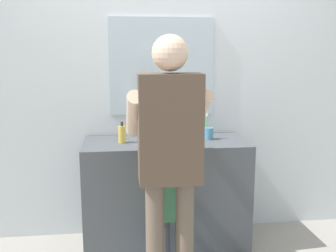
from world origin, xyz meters
name	(u,v)px	position (x,y,z in m)	size (l,w,h in m)	color
back_wall	(161,76)	(0.00, 0.62, 1.35)	(4.40, 0.10, 2.70)	silver
vanity_cabinet	(166,194)	(0.00, 0.30, 0.43)	(1.28, 0.54, 0.87)	#4C5156
sink_basin	(166,135)	(0.00, 0.28, 0.92)	(0.35, 0.35, 0.11)	white
faucet	(163,126)	(0.00, 0.49, 0.95)	(0.18, 0.14, 0.18)	#B7BABF
toothbrush_cup	(209,133)	(0.35, 0.32, 0.92)	(0.07, 0.07, 0.21)	#4C8EB2
soap_bottle	(122,134)	(-0.34, 0.29, 0.93)	(0.06, 0.06, 0.17)	gold
child_toddler	(172,202)	(0.00, -0.10, 0.52)	(0.27, 0.27, 0.87)	#47474C
adult_parent	(170,145)	(-0.05, -0.35, 0.99)	(0.51, 0.54, 1.65)	#6B5B4C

